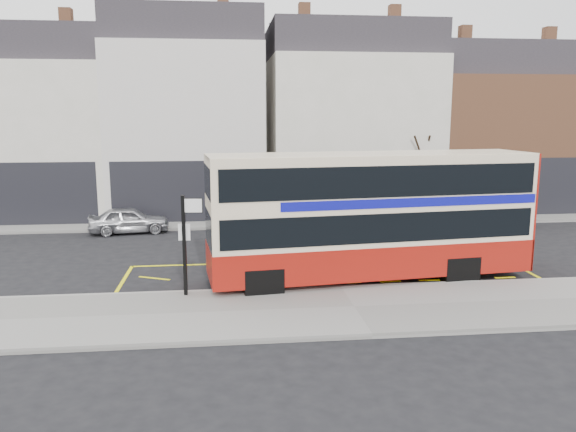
{
  "coord_description": "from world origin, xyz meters",
  "views": [
    {
      "loc": [
        -3.51,
        -17.09,
        5.49
      ],
      "look_at": [
        -1.4,
        2.0,
        1.98
      ],
      "focal_mm": 35.0,
      "sensor_mm": 36.0,
      "label": 1
    }
  ],
  "objects": [
    {
      "name": "car_grey",
      "position": [
        0.58,
        8.37,
        0.73
      ],
      "size": [
        4.58,
        2.04,
        1.46
      ],
      "primitive_type": "imported",
      "rotation": [
        0.0,
        0.0,
        1.68
      ],
      "color": "#3D4144",
      "rests_on": "ground"
    },
    {
      "name": "bus_stop_post",
      "position": [
        -4.72,
        -0.74,
        1.96
      ],
      "size": [
        0.74,
        0.17,
        3.01
      ],
      "rotation": [
        0.0,
        0.0,
        -0.1
      ],
      "color": "black",
      "rests_on": "pavement"
    },
    {
      "name": "ground",
      "position": [
        0.0,
        0.0,
        0.0
      ],
      "size": [
        120.0,
        120.0,
        0.0
      ],
      "primitive_type": "plane",
      "color": "black",
      "rests_on": "ground"
    },
    {
      "name": "terrace_far_left",
      "position": [
        -13.5,
        14.99,
        4.82
      ],
      "size": [
        8.0,
        8.01,
        10.8
      ],
      "color": "silver",
      "rests_on": "ground"
    },
    {
      "name": "road_markings",
      "position": [
        0.0,
        1.6,
        0.01
      ],
      "size": [
        14.0,
        3.4,
        0.01
      ],
      "primitive_type": null,
      "color": "#F9F20D",
      "rests_on": "ground"
    },
    {
      "name": "kerb",
      "position": [
        0.0,
        -0.38,
        0.07
      ],
      "size": [
        40.0,
        0.15,
        0.15
      ],
      "primitive_type": "cube",
      "color": "gray",
      "rests_on": "ground"
    },
    {
      "name": "car_silver",
      "position": [
        -8.06,
        9.23,
        0.62
      ],
      "size": [
        3.8,
        1.96,
        1.24
      ],
      "primitive_type": "imported",
      "rotation": [
        0.0,
        0.0,
        1.71
      ],
      "color": "#B6B7BC",
      "rests_on": "ground"
    },
    {
      "name": "street_tree_right",
      "position": [
        6.23,
        11.55,
        3.84
      ],
      "size": [
        2.61,
        2.61,
        5.63
      ],
      "color": "black",
      "rests_on": "ground"
    },
    {
      "name": "terrace_green_shop",
      "position": [
        3.5,
        14.99,
        5.07
      ],
      "size": [
        9.0,
        8.01,
        11.3
      ],
      "color": "silver",
      "rests_on": "ground"
    },
    {
      "name": "terrace_right",
      "position": [
        12.5,
        14.99,
        4.57
      ],
      "size": [
        9.0,
        8.01,
        10.3
      ],
      "color": "#9D603E",
      "rests_on": "ground"
    },
    {
      "name": "terrace_left",
      "position": [
        -5.5,
        14.99,
        5.32
      ],
      "size": [
        8.0,
        8.01,
        11.8
      ],
      "color": "beige",
      "rests_on": "ground"
    },
    {
      "name": "car_white",
      "position": [
        9.16,
        8.56,
        0.65
      ],
      "size": [
        4.48,
        1.88,
        1.29
      ],
      "primitive_type": "imported",
      "rotation": [
        0.0,
        0.0,
        1.59
      ],
      "color": "silver",
      "rests_on": "ground"
    },
    {
      "name": "far_pavement",
      "position": [
        0.0,
        11.0,
        0.07
      ],
      "size": [
        50.0,
        3.0,
        0.15
      ],
      "primitive_type": "cube",
      "color": "gray",
      "rests_on": "ground"
    },
    {
      "name": "double_decker_bus",
      "position": [
        1.21,
        0.6,
        2.23
      ],
      "size": [
        10.82,
        3.58,
        4.24
      ],
      "rotation": [
        0.0,
        0.0,
        0.11
      ],
      "color": "beige",
      "rests_on": "ground"
    },
    {
      "name": "pavement",
      "position": [
        0.0,
        -2.3,
        0.07
      ],
      "size": [
        40.0,
        4.0,
        0.15
      ],
      "primitive_type": "cube",
      "color": "gray",
      "rests_on": "ground"
    }
  ]
}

